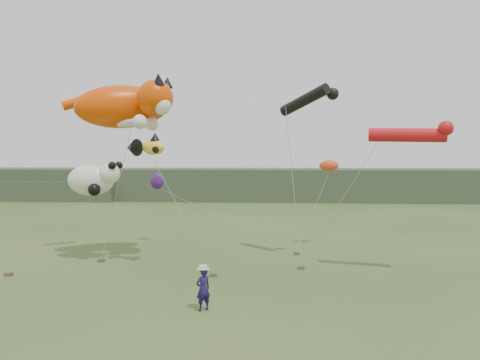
# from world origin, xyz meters

# --- Properties ---
(ground) EXTENTS (120.00, 120.00, 0.00)m
(ground) POSITION_xyz_m (0.00, 0.00, 0.00)
(ground) COLOR #385123
(ground) RESTS_ON ground
(headland) EXTENTS (90.00, 13.00, 4.00)m
(headland) POSITION_xyz_m (-3.11, 44.69, 1.92)
(headland) COLOR #2D3D28
(headland) RESTS_ON ground
(festival_attendant) EXTENTS (0.67, 0.64, 1.54)m
(festival_attendant) POSITION_xyz_m (-0.03, -1.19, 0.77)
(festival_attendant) COLOR #191247
(festival_attendant) RESTS_ON ground
(sandbag_anchors) EXTENTS (13.94, 6.03, 0.16)m
(sandbag_anchors) POSITION_xyz_m (-1.82, 5.36, 0.08)
(sandbag_anchors) COLOR brown
(sandbag_anchors) RESTS_ON ground
(cat_kite) EXTENTS (6.81, 4.50, 2.90)m
(cat_kite) POSITION_xyz_m (-5.35, 7.26, 8.30)
(cat_kite) COLOR #DD4101
(cat_kite) RESTS_ON ground
(fish_kite) EXTENTS (2.43, 1.60, 1.17)m
(fish_kite) POSITION_xyz_m (-3.93, 5.34, 6.02)
(fish_kite) COLOR yellow
(fish_kite) RESTS_ON ground
(tube_kites) EXTENTS (7.80, 5.65, 3.18)m
(tube_kites) POSITION_xyz_m (6.87, 6.16, 7.52)
(tube_kites) COLOR black
(tube_kites) RESTS_ON ground
(panda_kite) EXTENTS (2.91, 1.88, 1.81)m
(panda_kite) POSITION_xyz_m (-7.02, 6.40, 4.34)
(panda_kite) COLOR white
(panda_kite) RESTS_ON ground
(misc_kites) EXTENTS (11.92, 1.04, 1.90)m
(misc_kites) POSITION_xyz_m (0.55, 11.74, 4.51)
(misc_kites) COLOR red
(misc_kites) RESTS_ON ground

